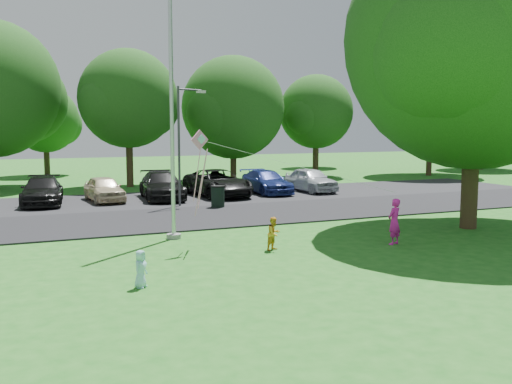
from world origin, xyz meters
name	(u,v)px	position (x,y,z in m)	size (l,w,h in m)	color
ground	(337,260)	(0.00, 0.00, 0.00)	(120.00, 120.00, 0.00)	#1D5F19
park_road	(229,215)	(0.00, 9.00, 0.03)	(60.00, 6.00, 0.06)	black
parking_strip	(186,198)	(0.00, 15.50, 0.03)	(42.00, 7.00, 0.06)	black
flagpole	(172,117)	(-3.50, 5.00, 4.17)	(0.50, 0.50, 10.00)	#B7BABF
street_lamp	(183,135)	(-0.98, 12.56, 3.45)	(1.56, 0.67, 5.74)	#3F3F44
trash_can	(218,197)	(0.36, 11.40, 0.54)	(0.68, 0.68, 1.07)	black
big_tree	(476,46)	(7.24, 2.51, 6.78)	(10.08, 9.60, 11.84)	#332316
tree_row	(172,99)	(1.59, 24.23, 5.71)	(64.35, 11.94, 10.88)	#332316
horizon_trees	(171,121)	(4.06, 33.88, 4.30)	(77.46, 7.20, 7.02)	#332316
parked_cars	(191,184)	(0.28, 15.51, 0.75)	(16.85, 5.41, 1.45)	black
woman	(394,222)	(2.86, 1.19, 0.76)	(0.55, 0.36, 1.51)	#E31EA5
child_yellow	(274,234)	(-1.11, 1.96, 0.52)	(0.51, 0.40, 1.05)	gold
child_blue	(141,269)	(-5.80, -0.59, 0.46)	(0.45, 0.29, 0.91)	#96D7E6
kite	(204,154)	(-3.01, 3.02, 2.98)	(6.31, 2.15, 2.74)	pink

